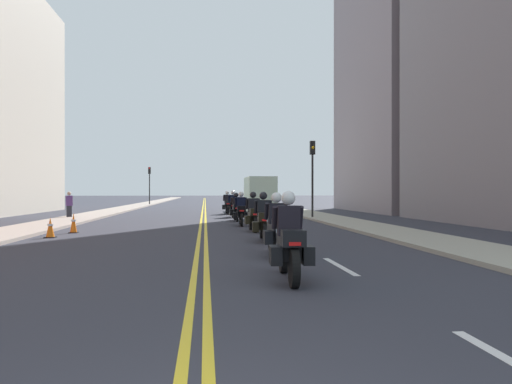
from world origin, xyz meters
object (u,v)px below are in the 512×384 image
(traffic_light_near, at_px, (312,165))
(motorcycle_7, at_px, (227,205))
(motorcycle_2, at_px, (263,221))
(motorcycle_6, at_px, (233,207))
(motorcycle_1, at_px, (277,230))
(pedestrian_0, at_px, (69,205))
(traffic_light_far, at_px, (149,179))
(motorcycle_3, at_px, (253,215))
(traffic_cone_1, at_px, (74,223))
(parked_truck, at_px, (259,196))
(motorcycle_4, at_px, (241,212))
(motorcycle_5, at_px, (236,209))
(motorcycle_0, at_px, (289,245))
(traffic_cone_0, at_px, (50,228))

(traffic_light_near, bearing_deg, motorcycle_7, 126.49)
(motorcycle_2, distance_m, traffic_light_near, 13.02)
(motorcycle_6, bearing_deg, motorcycle_1, -87.45)
(motorcycle_2, bearing_deg, pedestrian_0, 129.17)
(traffic_light_far, bearing_deg, motorcycle_3, -77.27)
(motorcycle_2, distance_m, traffic_light_far, 42.01)
(motorcycle_2, xyz_separation_m, traffic_cone_1, (-7.02, 3.84, -0.28))
(motorcycle_1, relative_size, traffic_light_far, 0.49)
(motorcycle_2, distance_m, motorcycle_3, 3.73)
(motorcycle_3, height_order, parked_truck, parked_truck)
(motorcycle_1, height_order, motorcycle_7, motorcycle_7)
(traffic_light_near, bearing_deg, motorcycle_4, -133.11)
(motorcycle_6, height_order, motorcycle_7, motorcycle_6)
(traffic_light_near, distance_m, parked_truck, 12.34)
(motorcycle_5, distance_m, pedestrian_0, 10.19)
(motorcycle_0, height_order, traffic_cone_1, motorcycle_0)
(motorcycle_1, xyz_separation_m, motorcycle_2, (0.11, 3.61, 0.00))
(motorcycle_1, relative_size, traffic_cone_0, 3.12)
(motorcycle_3, distance_m, motorcycle_4, 3.35)
(motorcycle_4, distance_m, motorcycle_6, 7.19)
(motorcycle_2, relative_size, traffic_cone_1, 2.92)
(traffic_cone_0, bearing_deg, motorcycle_0, -51.72)
(motorcycle_5, bearing_deg, motorcycle_6, 89.10)
(motorcycle_6, bearing_deg, motorcycle_5, -88.16)
(motorcycle_6, relative_size, traffic_light_near, 0.47)
(motorcycle_6, distance_m, traffic_light_far, 28.16)
(motorcycle_0, height_order, motorcycle_3, motorcycle_0)
(motorcycle_7, height_order, traffic_light_far, traffic_light_far)
(motorcycle_1, height_order, pedestrian_0, pedestrian_0)
(motorcycle_3, xyz_separation_m, traffic_light_near, (4.36, 8.26, 2.53))
(motorcycle_2, relative_size, traffic_cone_0, 3.15)
(motorcycle_5, height_order, traffic_light_near, traffic_light_near)
(pedestrian_0, bearing_deg, motorcycle_0, -87.88)
(motorcycle_6, xyz_separation_m, motorcycle_7, (-0.16, 4.11, 0.00))
(motorcycle_4, xyz_separation_m, pedestrian_0, (-9.71, 6.58, 0.16))
(parked_truck, bearing_deg, motorcycle_3, -97.18)
(pedestrian_0, distance_m, parked_truck, 16.27)
(motorcycle_5, relative_size, traffic_cone_0, 3.14)
(motorcycle_1, bearing_deg, motorcycle_7, 90.20)
(motorcycle_2, bearing_deg, motorcycle_7, 94.21)
(motorcycle_0, height_order, motorcycle_7, motorcycle_7)
(parked_truck, bearing_deg, motorcycle_2, -96.19)
(motorcycle_7, relative_size, pedestrian_0, 1.39)
(parked_truck, bearing_deg, traffic_cone_0, -114.17)
(motorcycle_4, relative_size, parked_truck, 0.34)
(motorcycle_5, height_order, traffic_cone_1, motorcycle_5)
(traffic_light_near, height_order, parked_truck, traffic_light_near)
(motorcycle_3, xyz_separation_m, motorcycle_4, (-0.25, 3.34, 0.01))
(motorcycle_0, distance_m, traffic_light_far, 48.64)
(motorcycle_2, height_order, traffic_light_far, traffic_light_far)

